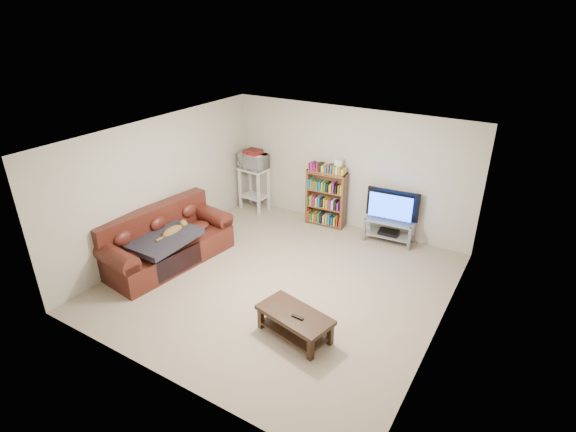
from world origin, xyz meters
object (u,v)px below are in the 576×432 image
Objects in this scene: bookshelf at (326,198)px; coffee_table at (295,320)px; tv_stand at (389,227)px; sofa at (165,244)px.

coffee_table is at bearing -73.41° from bookshelf.
coffee_table is at bearing -97.78° from tv_stand.
tv_stand reaches higher than coffee_table.
sofa is at bearing -178.25° from coffee_table.
sofa is 4.11m from tv_stand.
tv_stand is at bearing -4.59° from bookshelf.
sofa is 3.00m from coffee_table.
bookshelf reaches higher than sofa.
sofa reaches higher than tv_stand.
tv_stand is (3.10, 2.70, -0.02)m from sofa.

